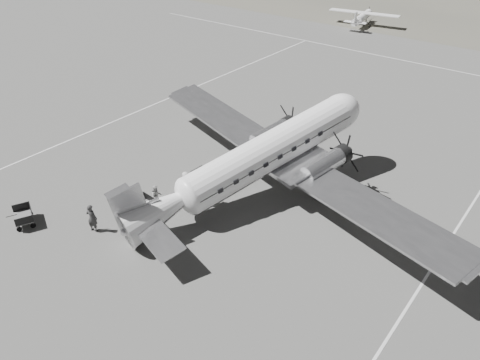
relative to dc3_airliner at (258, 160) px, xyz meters
name	(u,v)px	position (x,y,z in m)	size (l,w,h in m)	color
ground	(220,227)	(0.34, -4.53, -2.81)	(260.00, 260.00, 0.00)	#60605E
taxi_line_right	(401,318)	(12.34, -4.53, -2.81)	(0.15, 80.00, 0.01)	silver
taxi_line_left	(146,108)	(-17.66, 5.47, -2.81)	(0.15, 60.00, 0.01)	silver
taxi_line_horizon	(433,66)	(0.34, 35.47, -2.81)	(90.00, 0.15, 0.01)	silver
dc3_airliner	(258,160)	(0.00, 0.00, 0.00)	(29.53, 20.49, 5.63)	silver
light_plane_left	(362,18)	(-15.08, 47.87, -1.68)	(10.88, 8.83, 2.26)	white
baggage_cart_near	(146,205)	(-4.70, -6.21, -2.33)	(1.70, 1.20, 0.96)	#5C5C5C
baggage_cart_far	(24,217)	(-9.85, -11.99, -2.29)	(1.85, 1.31, 1.05)	#5C5C5C
ground_crew	(92,218)	(-5.72, -9.68, -1.83)	(0.71, 0.47, 1.96)	#303030
ramp_agent	(157,196)	(-4.46, -5.40, -1.97)	(0.82, 0.64, 1.69)	#AEAEAC
passenger	(186,184)	(-3.81, -3.19, -1.85)	(0.94, 0.61, 1.92)	#B9B9B6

